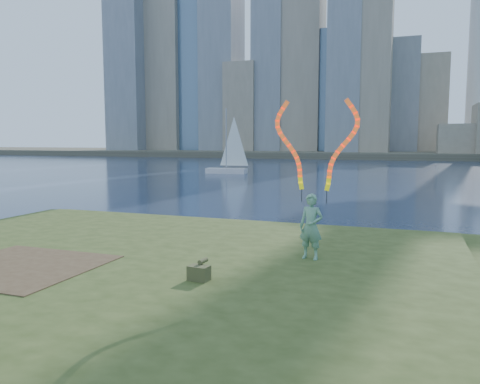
% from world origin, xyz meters
% --- Properties ---
extents(ground, '(320.00, 320.00, 0.00)m').
position_xyz_m(ground, '(0.00, 0.00, 0.00)').
color(ground, '#1A2741').
rests_on(ground, ground).
extents(grassy_knoll, '(20.00, 18.00, 0.80)m').
position_xyz_m(grassy_knoll, '(0.00, -2.30, 0.34)').
color(grassy_knoll, '#344217').
rests_on(grassy_knoll, ground).
extents(dirt_patch, '(3.20, 3.00, 0.02)m').
position_xyz_m(dirt_patch, '(-2.20, -3.20, 0.81)').
color(dirt_patch, '#47331E').
rests_on(dirt_patch, grassy_knoll).
extents(far_shore, '(320.00, 40.00, 1.20)m').
position_xyz_m(far_shore, '(0.00, 95.00, 0.60)').
color(far_shore, '#4A4536').
rests_on(far_shore, ground).
extents(woman_with_ribbons, '(1.97, 0.48, 3.89)m').
position_xyz_m(woman_with_ribbons, '(3.51, -0.40, 2.24)').
color(woman_with_ribbons, '#1D7045').
rests_on(woman_with_ribbons, grassy_knoll).
extents(canvas_bag, '(0.42, 0.48, 0.38)m').
position_xyz_m(canvas_bag, '(1.80, -2.77, 0.96)').
color(canvas_bag, '#3D4322').
rests_on(canvas_bag, grassy_knoll).
extents(sailboat, '(4.55, 1.69, 6.85)m').
position_xyz_m(sailboat, '(-12.32, 35.09, 1.18)').
color(sailboat, silver).
rests_on(sailboat, ground).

